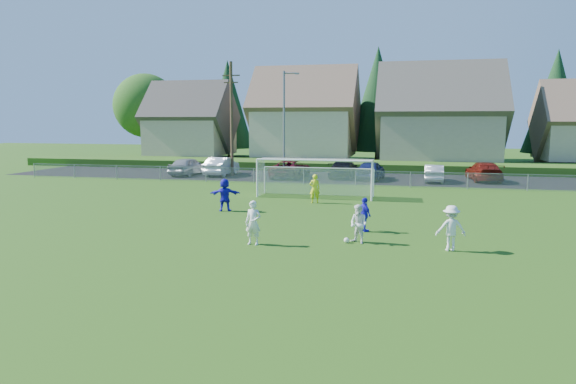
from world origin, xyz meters
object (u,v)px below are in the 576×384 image
soccer_ball (346,240)px  goalkeeper (315,189)px  player_white_c (451,228)px  player_blue_b (225,195)px  car_d (344,169)px  player_white_a (253,223)px  player_white_b (358,224)px  soccer_goal (316,172)px  car_g (484,171)px  car_e (371,170)px  player_blue_a (365,215)px  car_c (291,169)px  car_b (222,166)px  car_f (434,173)px  car_a (188,166)px

soccer_ball → goalkeeper: size_ratio=0.13×
player_white_c → player_blue_b: (-11.30, 6.24, 0.03)m
car_d → player_white_a: bearing=91.9°
player_white_b → soccer_goal: bearing=141.0°
car_g → soccer_goal: soccer_goal is taller
car_e → soccer_goal: size_ratio=0.63×
player_blue_a → car_c: (-7.96, 20.45, -0.01)m
car_b → car_f: 18.44m
player_white_c → car_b: size_ratio=0.35×
car_c → car_g: bearing=-171.9°
player_white_a → car_e: (3.00, 24.00, -0.09)m
player_white_c → car_g: (4.49, 24.29, -0.09)m
player_white_b → car_a: bearing=160.9°
player_blue_b → goalkeeper: (4.30, 3.81, -0.03)m
car_a → player_blue_b: bearing=126.0°
player_blue_b → soccer_goal: size_ratio=0.24×
car_e → player_white_a: bearing=89.0°
car_b → player_white_c: bearing=127.7°
soccer_ball → car_c: 23.96m
player_white_a → car_e: size_ratio=0.38×
soccer_ball → player_blue_b: (-7.32, 5.89, 0.79)m
car_b → car_e: 13.35m
player_blue_b → car_f: bearing=-138.5°
player_white_a → player_blue_b: bearing=122.9°
player_blue_a → car_b: 25.46m
player_white_b → car_c: (-7.90, 22.70, -0.03)m
player_white_a → car_g: (12.07, 25.05, -0.11)m
car_a → car_g: car_a is taller
player_white_c → car_a: player_white_c is taller
soccer_ball → car_e: size_ratio=0.05×
car_c → soccer_goal: size_ratio=0.73×
car_b → car_d: 11.03m
player_blue_a → soccer_goal: bearing=-16.1°
player_blue_a → car_a: car_a is taller
car_c → car_f: size_ratio=1.30×
car_e → car_g: (9.07, 1.05, -0.02)m
car_b → car_c: car_b is taller
player_blue_b → car_a: (-9.57, 16.77, -0.09)m
car_a → soccer_goal: bearing=148.6°
car_f → car_g: (3.99, 1.48, 0.09)m
car_g → player_blue_a: bearing=65.1°
player_blue_b → car_g: player_blue_b is taller
player_blue_a → player_blue_b: player_blue_b is taller
soccer_goal → player_white_b: bearing=-72.4°
player_blue_b → car_c: size_ratio=0.33×
car_e → car_c: bearing=7.2°
player_white_a → car_a: (-13.30, 23.77, -0.07)m
car_d → car_g: 11.39m
player_blue_a → soccer_goal: (-3.92, 9.93, 0.86)m
player_white_a → car_a: size_ratio=0.37×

